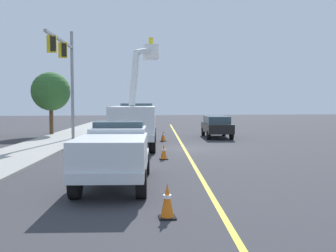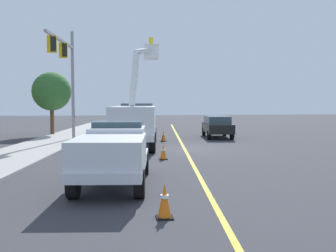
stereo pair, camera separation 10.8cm
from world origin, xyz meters
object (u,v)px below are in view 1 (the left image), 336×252
traffic_cone_mid_rear (163,136)px  service_pickup_truck (115,152)px  passing_minivan (217,125)px  traffic_cone_mid_front (164,152)px  traffic_signal_mast (66,66)px  traffic_cone_leading (167,201)px  utility_bucket_truck (135,121)px

traffic_cone_mid_rear → service_pickup_truck: bearing=166.2°
passing_minivan → traffic_cone_mid_front: passing_minivan is taller
traffic_cone_mid_front → traffic_signal_mast: bearing=33.2°
traffic_cone_leading → utility_bucket_truck: bearing=-0.4°
service_pickup_truck → traffic_signal_mast: bearing=12.9°
traffic_cone_mid_front → passing_minivan: bearing=-27.5°
passing_minivan → traffic_cone_mid_front: size_ratio=6.66×
passing_minivan → traffic_cone_mid_rear: 5.08m
utility_bucket_truck → traffic_cone_mid_rear: 3.95m
utility_bucket_truck → traffic_cone_leading: utility_bucket_truck is taller
service_pickup_truck → traffic_cone_leading: service_pickup_truck is taller
traffic_cone_mid_front → traffic_signal_mast: size_ratio=0.10×
service_pickup_truck → traffic_cone_leading: 4.12m
utility_bucket_truck → service_pickup_truck: size_ratio=1.45×
passing_minivan → traffic_cone_mid_rear: bearing=116.3°
utility_bucket_truck → traffic_signal_mast: (3.00, 4.47, 3.60)m
utility_bucket_truck → traffic_signal_mast: size_ratio=1.07×
traffic_cone_leading → traffic_signal_mast: bearing=13.9°
traffic_signal_mast → traffic_cone_leading: bearing=-166.1°
traffic_signal_mast → passing_minivan: bearing=-78.3°
passing_minivan → traffic_signal_mast: 12.15m
service_pickup_truck → passing_minivan: 18.05m
traffic_cone_leading → passing_minivan: bearing=-18.6°
traffic_cone_leading → traffic_cone_mid_rear: size_ratio=1.13×
traffic_cone_mid_rear → traffic_signal_mast: size_ratio=0.10×
utility_bucket_truck → traffic_cone_mid_rear: size_ratio=11.20×
service_pickup_truck → traffic_cone_mid_rear: size_ratio=7.71×
passing_minivan → traffic_cone_leading: 21.19m
traffic_cone_mid_front → traffic_cone_leading: bearing=172.9°
traffic_cone_mid_rear → traffic_signal_mast: (-0.07, 6.62, 4.84)m
utility_bucket_truck → traffic_cone_mid_rear: bearing=-35.0°
service_pickup_truck → passing_minivan: service_pickup_truck is taller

